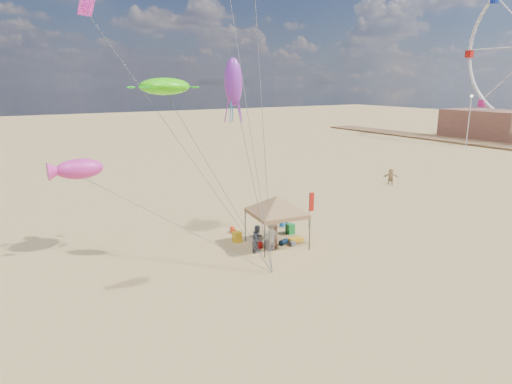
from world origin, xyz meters
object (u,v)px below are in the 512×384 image
at_px(cooler_red, 257,245).
at_px(beach_cart, 296,240).
at_px(feather_flag, 311,204).
at_px(chair_green, 290,229).
at_px(cooler_blue, 284,224).
at_px(person_near_a, 274,235).
at_px(canopy_tent, 277,198).
at_px(person_near_b, 258,239).
at_px(chair_yellow, 237,237).
at_px(person_far_c, 391,177).
at_px(lamp_north, 470,112).
at_px(person_near_c, 271,235).

distance_m(cooler_red, beach_cart, 2.68).
bearing_deg(feather_flag, cooler_red, -166.09).
bearing_deg(chair_green, cooler_blue, 69.67).
xyz_separation_m(cooler_blue, person_near_a, (-3.06, -3.28, 0.68)).
height_order(canopy_tent, person_near_a, canopy_tent).
distance_m(beach_cart, person_near_b, 3.04).
bearing_deg(canopy_tent, feather_flag, 21.13).
distance_m(chair_green, chair_yellow, 3.94).
height_order(person_near_a, person_far_c, person_near_a).
bearing_deg(person_near_a, chair_green, -146.52).
height_order(cooler_red, person_near_a, person_near_a).
bearing_deg(person_near_b, canopy_tent, -13.16).
xyz_separation_m(person_far_c, lamp_north, (33.42, 13.89, 4.64)).
bearing_deg(canopy_tent, chair_yellow, 135.03).
bearing_deg(person_near_a, cooler_blue, -134.30).
xyz_separation_m(feather_flag, person_far_c, (15.52, 6.63, -0.94)).
bearing_deg(feather_flag, person_near_c, -157.03).
bearing_deg(person_far_c, person_near_c, -117.74).
bearing_deg(cooler_red, person_near_a, -33.15).
height_order(chair_green, lamp_north, lamp_north).
distance_m(cooler_red, lamp_north, 58.64).
xyz_separation_m(chair_green, chair_yellow, (-3.92, 0.47, 0.00)).
bearing_deg(feather_flag, cooler_blue, 132.58).
relative_size(cooler_red, chair_green, 0.77).
xyz_separation_m(cooler_red, person_near_c, (0.53, -0.70, 0.77)).
bearing_deg(lamp_north, chair_yellow, -159.75).
xyz_separation_m(feather_flag, person_near_c, (-4.70, -1.99, -0.85)).
xyz_separation_m(chair_green, beach_cart, (-0.72, -1.63, -0.15)).
bearing_deg(person_far_c, chair_yellow, -124.34).
distance_m(chair_green, person_near_a, 3.06).
distance_m(feather_flag, lamp_north, 53.20).
height_order(canopy_tent, cooler_red, canopy_tent).
distance_m(canopy_tent, person_near_a, 2.35).
xyz_separation_m(canopy_tent, beach_cart, (1.35, -0.25, -2.96)).
bearing_deg(feather_flag, canopy_tent, -158.87).
distance_m(feather_flag, person_near_c, 5.17).
xyz_separation_m(chair_yellow, beach_cart, (3.20, -2.10, -0.15)).
relative_size(cooler_red, person_near_c, 0.28).
relative_size(canopy_tent, beach_cart, 6.78).
height_order(feather_flag, chair_green, feather_flag).
xyz_separation_m(feather_flag, chair_yellow, (-5.79, 0.32, -1.46)).
relative_size(cooler_blue, lamp_north, 0.07).
xyz_separation_m(chair_yellow, person_near_a, (1.44, -2.19, 0.52)).
relative_size(canopy_tent, cooler_red, 11.29).
distance_m(cooler_blue, person_near_a, 4.53).
bearing_deg(beach_cart, person_near_a, -176.99).
distance_m(feather_flag, cooler_red, 5.63).
bearing_deg(chair_green, person_near_c, -146.80).
xyz_separation_m(cooler_blue, beach_cart, (-1.30, -3.19, 0.01)).
height_order(canopy_tent, lamp_north, lamp_north).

